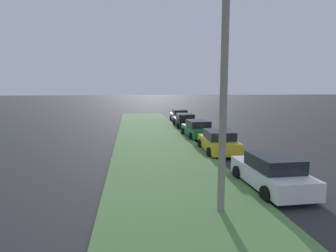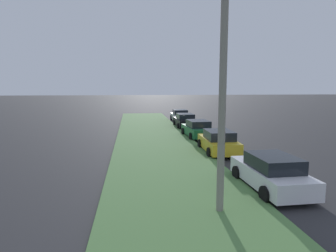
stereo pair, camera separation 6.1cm
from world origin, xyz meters
name	(u,v)px [view 1 (the left image)]	position (x,y,z in m)	size (l,w,h in m)	color
grass_median	(165,163)	(10.00, 7.81, 0.06)	(60.00, 6.00, 0.12)	#517F42
parked_car_white	(272,173)	(5.57, 3.95, 0.72)	(4.34, 2.09, 1.47)	silver
parked_car_yellow	(218,142)	(12.35, 4.08, 0.72)	(4.35, 2.12, 1.47)	gold
parked_car_green	(197,129)	(18.06, 4.10, 0.72)	(4.38, 2.18, 1.47)	#1E6B38
parked_car_black	(185,121)	(24.14, 4.02, 0.72)	(4.31, 2.03, 1.47)	black
parked_car_silver	(180,116)	(29.54, 3.64, 0.72)	(4.33, 2.08, 1.47)	#B2B5BA
streetlight	(234,81)	(3.67, 6.38, 4.39)	(0.70, 2.87, 7.50)	gray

